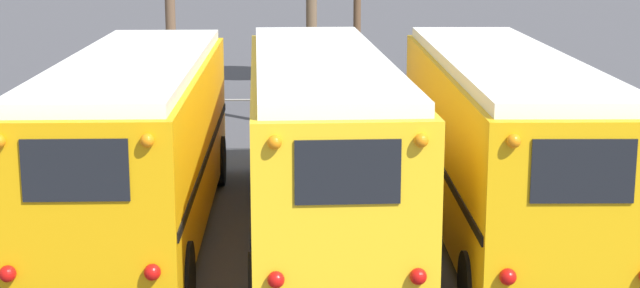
# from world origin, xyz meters

# --- Properties ---
(ground_plane) EXTENTS (160.00, 160.00, 0.00)m
(ground_plane) POSITION_xyz_m (0.00, 0.00, 0.00)
(ground_plane) COLOR #424247
(school_bus_0) EXTENTS (2.57, 10.11, 3.25)m
(school_bus_0) POSITION_xyz_m (-3.22, 0.68, 1.78)
(school_bus_0) COLOR #E5A00C
(school_bus_0) RESTS_ON ground
(school_bus_1) EXTENTS (2.81, 10.69, 3.28)m
(school_bus_1) POSITION_xyz_m (0.00, 0.67, 1.78)
(school_bus_1) COLOR yellow
(school_bus_1) RESTS_ON ground
(school_bus_2) EXTENTS (2.70, 10.67, 3.27)m
(school_bus_2) POSITION_xyz_m (3.22, 0.65, 1.77)
(school_bus_2) COLOR #EAAA0F
(school_bus_2) RESTS_ON ground
(fence_line) EXTENTS (14.50, 0.06, 1.42)m
(fence_line) POSITION_xyz_m (-0.00, 7.11, 0.98)
(fence_line) COLOR #939399
(fence_line) RESTS_ON ground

